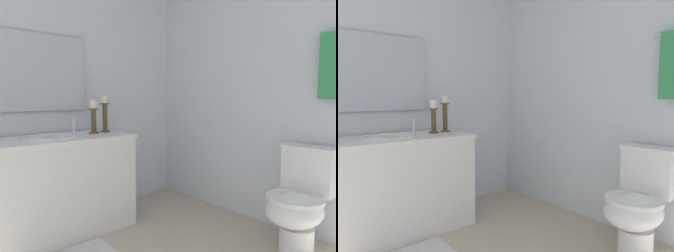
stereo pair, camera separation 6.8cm
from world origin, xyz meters
The scene contains 9 objects.
wall_back centered at (0.00, 1.44, 1.23)m, with size 2.55×0.04×2.45m, color silver.
wall_left centered at (-1.27, 0.00, 1.23)m, with size 0.04×2.88×2.45m, color silver.
vanity_cabinet centered at (-0.95, -0.06, 0.40)m, with size 0.58×1.27×0.79m.
sink_basin centered at (-0.95, -0.06, 0.76)m, with size 0.40×0.40×0.24m.
mirror centered at (-1.23, -0.06, 1.32)m, with size 0.02×0.87×0.65m, color silver.
candle_holder_tall centered at (-1.00, 0.45, 0.97)m, with size 0.09×0.09×0.33m.
candle_holder_short centered at (-0.98, 0.32, 0.95)m, with size 0.09×0.09×0.29m.
toilet centered at (0.48, 1.16, 0.37)m, with size 0.39×0.54×0.75m.
towel_near_vanity centered at (0.58, 1.36, 1.33)m, with size 0.17×0.03×0.47m, color #389E59.
Camera 1 is at (1.40, -0.94, 1.12)m, focal length 32.01 mm.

